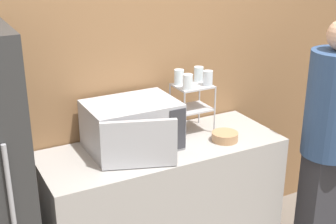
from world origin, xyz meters
TOP-DOWN VIEW (x-y plane):
  - wall_back at (0.00, 0.62)m, footprint 8.00×0.06m
  - counter at (0.00, 0.29)m, footprint 1.51×0.58m
  - microwave at (-0.18, 0.35)m, footprint 0.55×0.55m
  - dish_rack at (0.28, 0.41)m, footprint 0.24×0.20m
  - glass_front_left at (0.20, 0.35)m, footprint 0.06×0.06m
  - glass_back_right at (0.35, 0.46)m, footprint 0.06×0.06m
  - glass_front_right at (0.36, 0.36)m, footprint 0.06×0.06m
  - glass_back_left at (0.21, 0.46)m, footprint 0.06×0.06m
  - bowl at (0.38, 0.17)m, footprint 0.17×0.17m
  - person at (1.03, -0.07)m, footprint 0.35×0.35m

SIDE VIEW (x-z plane):
  - counter at x=0.00m, z-range 0.00..0.89m
  - bowl at x=0.38m, z-range 0.89..0.95m
  - person at x=1.03m, z-range 0.10..1.74m
  - microwave at x=-0.18m, z-range 0.89..1.18m
  - dish_rack at x=0.28m, z-range 0.96..1.28m
  - glass_front_left at x=0.20m, z-range 1.21..1.31m
  - glass_back_right at x=0.35m, z-range 1.21..1.31m
  - glass_front_right at x=0.36m, z-range 1.21..1.31m
  - glass_back_left at x=0.21m, z-range 1.21..1.31m
  - wall_back at x=0.00m, z-range 0.00..2.60m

